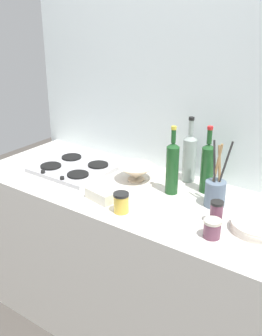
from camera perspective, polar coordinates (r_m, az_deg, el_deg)
ground_plane at (r=2.68m, az=-0.00°, el=-20.58°), size 6.00×6.00×0.00m
counter_block at (r=2.39m, az=-0.00°, el=-12.70°), size 1.80×0.70×0.90m
backsplash_panel at (r=2.37m, az=5.38°, el=5.74°), size 1.90×0.06×2.30m
stovetop_hob at (r=2.42m, az=-7.81°, el=0.04°), size 0.42×0.39×0.04m
plate_stack at (r=1.87m, az=17.28°, el=-7.71°), size 0.24×0.24×0.04m
wine_bottle_leftmost at (r=2.08m, az=5.73°, el=0.15°), size 0.07×0.07×0.36m
wine_bottle_mid_left at (r=2.12m, az=10.51°, el=0.22°), size 0.07×0.07×0.35m
wine_bottle_mid_right at (r=2.24m, az=8.08°, el=1.57°), size 0.07×0.07×0.36m
mixing_bowl at (r=2.25m, az=0.72°, el=-0.60°), size 0.20×0.20×0.09m
butter_dish at (r=2.04m, az=-4.17°, el=-3.73°), size 0.17×0.11×0.06m
utensil_crock at (r=2.01m, az=11.60°, el=-3.19°), size 0.10×0.10×0.33m
condiment_jar_front at (r=1.87m, az=11.73°, el=-6.01°), size 0.06×0.06×0.11m
condiment_jar_rear at (r=1.77m, az=11.16°, el=-8.22°), size 0.08×0.08×0.08m
condiment_jar_spare at (r=1.92m, az=-1.37°, el=-4.81°), size 0.07×0.07×0.10m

